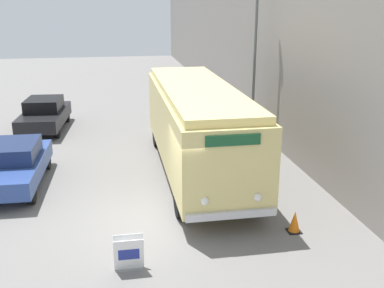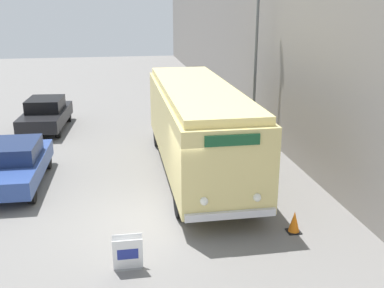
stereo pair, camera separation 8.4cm
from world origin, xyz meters
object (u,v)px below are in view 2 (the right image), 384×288
object	(u,v)px
vintage_bus	(197,124)
parked_car_mid	(46,114)
sign_board	(128,254)
parked_car_near	(15,164)
streetlamp	(257,32)
traffic_cone	(294,222)

from	to	relation	value
vintage_bus	parked_car_mid	world-z (taller)	vintage_bus
sign_board	parked_car_near	xyz separation A→B (m)	(-3.52, 5.65, 0.36)
sign_board	streetlamp	world-z (taller)	streetlamp
vintage_bus	parked_car_near	world-z (taller)	vintage_bus
vintage_bus	traffic_cone	world-z (taller)	vintage_bus
vintage_bus	parked_car_near	distance (m)	6.29
parked_car_near	traffic_cone	xyz separation A→B (m)	(7.96, -4.64, -0.46)
vintage_bus	parked_car_mid	size ratio (longest dim) A/B	2.20
vintage_bus	streetlamp	xyz separation A→B (m)	(3.14, 3.48, 2.89)
parked_car_near	traffic_cone	bearing A→B (deg)	-28.69
sign_board	parked_car_mid	bearing A→B (deg)	105.34
parked_car_near	parked_car_mid	bearing A→B (deg)	91.15
sign_board	parked_car_near	size ratio (longest dim) A/B	0.19
traffic_cone	parked_car_near	bearing A→B (deg)	149.76
vintage_bus	traffic_cone	bearing A→B (deg)	-69.85
streetlamp	vintage_bus	bearing A→B (deg)	-132.01
sign_board	traffic_cone	xyz separation A→B (m)	(4.45, 1.01, -0.10)
streetlamp	traffic_cone	distance (m)	9.48
parked_car_mid	traffic_cone	world-z (taller)	parked_car_mid
vintage_bus	parked_car_mid	xyz separation A→B (m)	(-6.15, 6.82, -1.04)
vintage_bus	streetlamp	world-z (taller)	streetlamp
parked_car_near	sign_board	bearing A→B (deg)	-56.56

